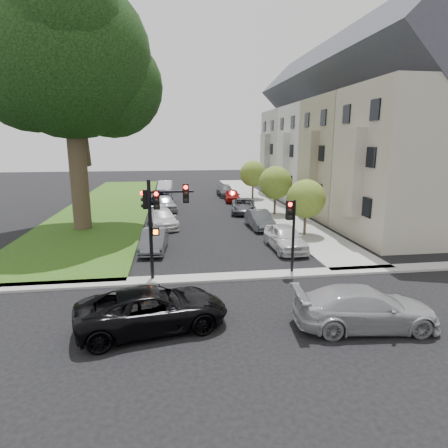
{
  "coord_description": "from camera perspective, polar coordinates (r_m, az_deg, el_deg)",
  "views": [
    {
      "loc": [
        -2.79,
        -14.79,
        6.45
      ],
      "look_at": [
        0.0,
        5.0,
        2.0
      ],
      "focal_mm": 30.0,
      "sensor_mm": 36.0,
      "label": 1
    }
  ],
  "objects": [
    {
      "name": "traffic_signal_secondary",
      "position": [
        18.32,
        10.22,
        0.13
      ],
      "size": [
        0.48,
        0.39,
        3.69
      ],
      "color": "black",
      "rests_on": "ground"
    },
    {
      "name": "car_parked_1",
      "position": [
        28.25,
        5.42,
        0.7
      ],
      "size": [
        1.58,
        4.14,
        1.35
      ],
      "primitive_type": "imported",
      "rotation": [
        0.0,
        0.0,
        0.04
      ],
      "color": "#3F4247",
      "rests_on": "ground"
    },
    {
      "name": "ground",
      "position": [
        16.37,
        2.48,
        -10.66
      ],
      "size": [
        140.0,
        140.0,
        0.0
      ],
      "primitive_type": "plane",
      "color": "black",
      "rests_on": "ground"
    },
    {
      "name": "car_parked_7",
      "position": [
        35.63,
        -8.98,
        3.15
      ],
      "size": [
        2.52,
        4.52,
        1.45
      ],
      "primitive_type": "imported",
      "rotation": [
        0.0,
        0.0,
        0.2
      ],
      "color": "#999BA0",
      "rests_on": "ground"
    },
    {
      "name": "car_cross_near",
      "position": [
        13.6,
        -10.79,
        -12.58
      ],
      "size": [
        5.62,
        3.43,
        1.45
      ],
      "primitive_type": "imported",
      "rotation": [
        0.0,
        0.0,
        1.78
      ],
      "color": "black",
      "rests_on": "ground"
    },
    {
      "name": "sidewalk_cross",
      "position": [
        18.18,
        1.33,
        -8.03
      ],
      "size": [
        60.0,
        1.0,
        0.12
      ],
      "primitive_type": "cube",
      "color": "#9A9A96",
      "rests_on": "ground"
    },
    {
      "name": "car_parked_0",
      "position": [
        22.87,
        9.32,
        -2.03
      ],
      "size": [
        1.87,
        4.47,
        1.51
      ],
      "primitive_type": "imported",
      "rotation": [
        0.0,
        0.0,
        0.02
      ],
      "color": "silver",
      "rests_on": "ground"
    },
    {
      "name": "house_a",
      "position": [
        27.42,
        26.39,
        12.3
      ],
      "size": [
        7.7,
        7.55,
        15.97
      ],
      "color": "#B4B1A6",
      "rests_on": "ground"
    },
    {
      "name": "car_parked_8",
      "position": [
        39.94,
        -9.55,
        4.08
      ],
      "size": [
        2.48,
        5.04,
        1.38
      ],
      "primitive_type": "imported",
      "rotation": [
        0.0,
        0.0,
        0.04
      ],
      "color": "black",
      "rests_on": "ground"
    },
    {
      "name": "house_c",
      "position": [
        40.75,
        14.31,
        12.86
      ],
      "size": [
        7.7,
        7.55,
        15.97
      ],
      "color": "#BCBCBC",
      "rests_on": "ground"
    },
    {
      "name": "sidewalk_right",
      "position": [
        40.45,
        5.74,
        3.4
      ],
      "size": [
        3.5,
        44.0,
        0.12
      ],
      "primitive_type": "cube",
      "color": "#9A9A96",
      "rests_on": "ground"
    },
    {
      "name": "eucalyptus",
      "position": [
        29.52,
        -22.7,
        22.4
      ],
      "size": [
        12.36,
        11.22,
        17.51
      ],
      "color": "#4E3B2A",
      "rests_on": "ground"
    },
    {
      "name": "small_tree_c",
      "position": [
        41.91,
        4.44,
        7.65
      ],
      "size": [
        2.9,
        2.9,
        4.35
      ],
      "color": "#4E3B2A",
      "rests_on": "ground"
    },
    {
      "name": "grass_strip",
      "position": [
        39.8,
        -16.9,
        2.77
      ],
      "size": [
        8.0,
        44.0,
        0.12
      ],
      "primitive_type": "cube",
      "color": "#233D14",
      "rests_on": "ground"
    },
    {
      "name": "house_b",
      "position": [
        33.91,
        19.17,
        12.7
      ],
      "size": [
        7.7,
        7.55,
        15.97
      ],
      "color": "#807259",
      "rests_on": "ground"
    },
    {
      "name": "car_parked_6",
      "position": [
        28.88,
        -9.35,
        0.87
      ],
      "size": [
        2.7,
        4.99,
        1.37
      ],
      "primitive_type": "imported",
      "rotation": [
        0.0,
        0.0,
        0.17
      ],
      "color": "silver",
      "rests_on": "ground"
    },
    {
      "name": "car_parked_3",
      "position": [
        40.54,
        1.28,
        4.34
      ],
      "size": [
        1.89,
        4.01,
        1.33
      ],
      "primitive_type": "imported",
      "rotation": [
        0.0,
        0.0,
        -0.08
      ],
      "color": "maroon",
      "rests_on": "ground"
    },
    {
      "name": "car_parked_4",
      "position": [
        44.47,
        0.27,
        5.04
      ],
      "size": [
        1.96,
        4.46,
        1.27
      ],
      "primitive_type": "imported",
      "rotation": [
        0.0,
        0.0,
        0.04
      ],
      "color": "#3F4247",
      "rests_on": "ground"
    },
    {
      "name": "car_parked_5",
      "position": [
        22.67,
        -10.61,
        -2.48
      ],
      "size": [
        1.69,
        4.06,
        1.31
      ],
      "primitive_type": "imported",
      "rotation": [
        0.0,
        0.0,
        -0.08
      ],
      "color": "#3F4247",
      "rests_on": "ground"
    },
    {
      "name": "house_d",
      "position": [
        47.79,
        10.85,
        12.91
      ],
      "size": [
        7.7,
        7.55,
        15.97
      ],
      "color": "gray",
      "rests_on": "ground"
    },
    {
      "name": "traffic_signal_main",
      "position": [
        17.33,
        -10.0,
        1.82
      ],
      "size": [
        2.31,
        0.59,
        4.75
      ],
      "color": "black",
      "rests_on": "ground"
    },
    {
      "name": "small_tree_a",
      "position": [
        25.93,
        12.38,
        3.77
      ],
      "size": [
        2.63,
        2.63,
        3.94
      ],
      "color": "#4E3B2A",
      "rests_on": "ground"
    },
    {
      "name": "car_parked_2",
      "position": [
        34.17,
        2.98,
        2.76
      ],
      "size": [
        2.94,
        4.97,
        1.3
      ],
      "primitive_type": "imported",
      "rotation": [
        0.0,
        0.0,
        -0.18
      ],
      "color": "#3F4247",
      "rests_on": "ground"
    },
    {
      "name": "car_cross_far",
      "position": [
        14.32,
        20.7,
        -11.88
      ],
      "size": [
        5.16,
        2.49,
        1.45
      ],
      "primitive_type": "imported",
      "rotation": [
        0.0,
        0.0,
        1.48
      ],
      "color": "#999BA0",
      "rests_on": "ground"
    },
    {
      "name": "car_parked_9",
      "position": [
        47.35,
        -8.96,
        5.53
      ],
      "size": [
        1.91,
        4.88,
        1.58
      ],
      "primitive_type": "imported",
      "rotation": [
        0.0,
        0.0,
        -0.05
      ],
      "color": "silver",
      "rests_on": "ground"
    },
    {
      "name": "small_tree_b",
      "position": [
        33.08,
        7.85,
        6.23
      ],
      "size": [
        2.88,
        2.88,
        4.32
      ],
      "color": "#4E3B2A",
      "rests_on": "ground"
    }
  ]
}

